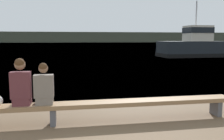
% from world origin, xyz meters
% --- Properties ---
extents(water_surface, '(240.00, 240.00, 0.00)m').
position_xyz_m(water_surface, '(0.00, 124.83, 0.00)').
color(water_surface, teal).
rests_on(water_surface, ground).
extents(far_shoreline, '(600.00, 12.00, 5.79)m').
position_xyz_m(far_shoreline, '(0.00, 143.07, 2.89)').
color(far_shoreline, '#424738').
rests_on(far_shoreline, ground).
extents(bench_main, '(8.58, 0.43, 0.47)m').
position_xyz_m(bench_main, '(-0.19, 3.47, 0.39)').
color(bench_main, '#8E6B47').
rests_on(bench_main, ground).
extents(person_left, '(0.42, 0.42, 1.03)m').
position_xyz_m(person_left, '(-0.85, 3.48, 0.93)').
color(person_left, '#56282D').
rests_on(person_left, bench_main).
extents(person_right, '(0.42, 0.41, 0.92)m').
position_xyz_m(person_right, '(-0.37, 3.48, 0.86)').
color(person_right, '#70665B').
rests_on(person_right, bench_main).
extents(tugboat_red, '(7.60, 3.66, 5.91)m').
position_xyz_m(tugboat_red, '(13.73, 22.94, 1.06)').
color(tugboat_red, black).
rests_on(tugboat_red, water_surface).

